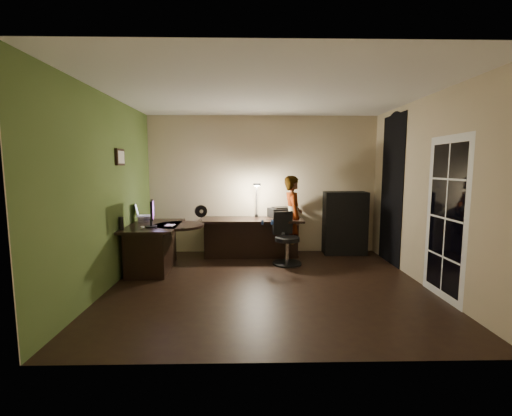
{
  "coord_description": "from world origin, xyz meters",
  "views": [
    {
      "loc": [
        -0.27,
        -4.8,
        1.7
      ],
      "look_at": [
        -0.15,
        1.05,
        1.0
      ],
      "focal_mm": 24.0,
      "sensor_mm": 36.0,
      "label": 1
    }
  ],
  "objects_px": {
    "cabinet": "(345,223)",
    "office_chair": "(287,239)",
    "monitor": "(151,217)",
    "desk_left": "(155,247)",
    "person": "(293,216)",
    "desk_right": "(251,238)"
  },
  "relations": [
    {
      "from": "desk_left",
      "to": "person",
      "type": "height_order",
      "value": "person"
    },
    {
      "from": "monitor",
      "to": "person",
      "type": "relative_size",
      "value": 0.3
    },
    {
      "from": "desk_right",
      "to": "cabinet",
      "type": "xyz_separation_m",
      "value": [
        1.84,
        0.18,
        0.25
      ]
    },
    {
      "from": "monitor",
      "to": "desk_left",
      "type": "bearing_deg",
      "value": 81.93
    },
    {
      "from": "desk_right",
      "to": "person",
      "type": "distance_m",
      "value": 0.89
    },
    {
      "from": "desk_left",
      "to": "desk_right",
      "type": "height_order",
      "value": "desk_left"
    },
    {
      "from": "desk_left",
      "to": "person",
      "type": "relative_size",
      "value": 0.86
    },
    {
      "from": "desk_left",
      "to": "office_chair",
      "type": "relative_size",
      "value": 1.45
    },
    {
      "from": "desk_right",
      "to": "cabinet",
      "type": "height_order",
      "value": "cabinet"
    },
    {
      "from": "cabinet",
      "to": "desk_left",
      "type": "bearing_deg",
      "value": -161.78
    },
    {
      "from": "desk_left",
      "to": "monitor",
      "type": "relative_size",
      "value": 2.89
    },
    {
      "from": "cabinet",
      "to": "office_chair",
      "type": "height_order",
      "value": "cabinet"
    },
    {
      "from": "desk_left",
      "to": "desk_right",
      "type": "distance_m",
      "value": 1.81
    },
    {
      "from": "desk_left",
      "to": "monitor",
      "type": "height_order",
      "value": "monitor"
    },
    {
      "from": "monitor",
      "to": "person",
      "type": "bearing_deg",
      "value": 11.1
    },
    {
      "from": "desk_left",
      "to": "office_chair",
      "type": "xyz_separation_m",
      "value": [
        2.23,
        0.29,
        0.07
      ]
    },
    {
      "from": "office_chair",
      "to": "cabinet",
      "type": "bearing_deg",
      "value": 13.02
    },
    {
      "from": "person",
      "to": "desk_left",
      "type": "bearing_deg",
      "value": 105.44
    },
    {
      "from": "cabinet",
      "to": "office_chair",
      "type": "relative_size",
      "value": 1.34
    },
    {
      "from": "cabinet",
      "to": "desk_right",
      "type": "bearing_deg",
      "value": -172.69
    },
    {
      "from": "desk_right",
      "to": "person",
      "type": "bearing_deg",
      "value": 1.04
    },
    {
      "from": "monitor",
      "to": "person",
      "type": "xyz_separation_m",
      "value": [
        2.36,
        1.09,
        -0.15
      ]
    }
  ]
}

